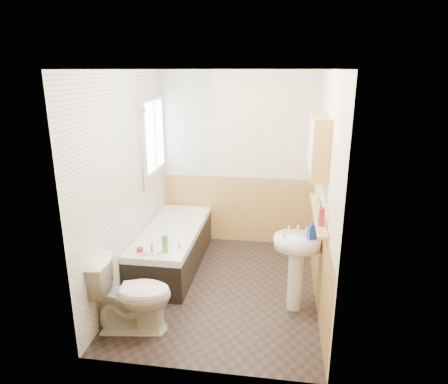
{
  "coord_description": "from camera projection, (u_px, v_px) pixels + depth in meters",
  "views": [
    {
      "loc": [
        0.65,
        -4.18,
        2.5
      ],
      "look_at": [
        0.0,
        0.15,
        1.15
      ],
      "focal_mm": 32.0,
      "sensor_mm": 36.0,
      "label": 1
    }
  ],
  "objects": [
    {
      "name": "floor",
      "position": [
        222.0,
        287.0,
        4.78
      ],
      "size": [
        2.8,
        2.8,
        0.0
      ],
      "primitive_type": "plane",
      "color": "black",
      "rests_on": "ground"
    },
    {
      "name": "ceiling",
      "position": [
        222.0,
        69.0,
        4.04
      ],
      "size": [
        2.8,
        2.8,
        0.0
      ],
      "primitive_type": "plane",
      "rotation": [
        3.14,
        0.0,
        0.0
      ],
      "color": "white",
      "rests_on": "ground"
    },
    {
      "name": "wall_back",
      "position": [
        237.0,
        160.0,
        5.74
      ],
      "size": [
        2.2,
        0.02,
        2.5
      ],
      "primitive_type": "cube",
      "color": "#F0E4C6",
      "rests_on": "ground"
    },
    {
      "name": "wall_front",
      "position": [
        194.0,
        239.0,
        3.08
      ],
      "size": [
        2.2,
        0.02,
        2.5
      ],
      "primitive_type": "cube",
      "color": "#F0E4C6",
      "rests_on": "ground"
    },
    {
      "name": "wall_left",
      "position": [
        126.0,
        183.0,
        4.57
      ],
      "size": [
        0.02,
        2.8,
        2.5
      ],
      "primitive_type": "cube",
      "color": "#F0E4C6",
      "rests_on": "ground"
    },
    {
      "name": "wall_right",
      "position": [
        325.0,
        192.0,
        4.26
      ],
      "size": [
        0.02,
        2.8,
        2.5
      ],
      "primitive_type": "cube",
      "color": "#F0E4C6",
      "rests_on": "ground"
    },
    {
      "name": "wainscot_right",
      "position": [
        318.0,
        255.0,
        4.48
      ],
      "size": [
        0.01,
        2.8,
        1.0
      ],
      "primitive_type": "cube",
      "color": "tan",
      "rests_on": "wall_right"
    },
    {
      "name": "wainscot_front",
      "position": [
        197.0,
        320.0,
        3.32
      ],
      "size": [
        2.2,
        0.01,
        1.0
      ],
      "primitive_type": "cube",
      "color": "tan",
      "rests_on": "wall_front"
    },
    {
      "name": "wainscot_back",
      "position": [
        236.0,
        209.0,
        5.94
      ],
      "size": [
        2.2,
        0.01,
        1.0
      ],
      "primitive_type": "cube",
      "color": "tan",
      "rests_on": "wall_back"
    },
    {
      "name": "tile_cladding_left",
      "position": [
        128.0,
        183.0,
        4.57
      ],
      "size": [
        0.01,
        2.8,
        2.5
      ],
      "primitive_type": "cube",
      "color": "white",
      "rests_on": "wall_left"
    },
    {
      "name": "tile_return_back",
      "position": [
        186.0,
        124.0,
        5.68
      ],
      "size": [
        0.75,
        0.01,
        1.5
      ],
      "primitive_type": "cube",
      "color": "white",
      "rests_on": "wall_back"
    },
    {
      "name": "window",
      "position": [
        154.0,
        136.0,
        5.34
      ],
      "size": [
        0.03,
        0.79,
        0.99
      ],
      "color": "white",
      "rests_on": "wall_left"
    },
    {
      "name": "bathtub",
      "position": [
        173.0,
        246.0,
        5.24
      ],
      "size": [
        0.7,
        1.81,
        0.67
      ],
      "color": "black",
      "rests_on": "floor"
    },
    {
      "name": "shower_riser",
      "position": [
        141.0,
        136.0,
        4.78
      ],
      "size": [
        0.11,
        0.08,
        1.23
      ],
      "color": "silver",
      "rests_on": "wall_left"
    },
    {
      "name": "toilet",
      "position": [
        132.0,
        294.0,
        3.91
      ],
      "size": [
        0.84,
        0.55,
        0.77
      ],
      "primitive_type": "imported",
      "rotation": [
        0.0,
        0.0,
        1.71
      ],
      "color": "white",
      "rests_on": "floor"
    },
    {
      "name": "sink",
      "position": [
        296.0,
        258.0,
        4.2
      ],
      "size": [
        0.49,
        0.4,
        0.95
      ],
      "rotation": [
        0.0,
        0.0,
        0.19
      ],
      "color": "white",
      "rests_on": "floor"
    },
    {
      "name": "pine_shelf",
      "position": [
        318.0,
        213.0,
        4.18
      ],
      "size": [
        0.1,
        1.33,
        0.03
      ],
      "primitive_type": "cube",
      "color": "tan",
      "rests_on": "wall_right"
    },
    {
      "name": "medicine_cabinet",
      "position": [
        319.0,
        146.0,
        4.09
      ],
      "size": [
        0.17,
        0.69,
        0.62
      ],
      "color": "tan",
      "rests_on": "wall_right"
    },
    {
      "name": "foam_can",
      "position": [
        322.0,
        217.0,
        3.78
      ],
      "size": [
        0.07,
        0.07,
        0.18
      ],
      "primitive_type": "cylinder",
      "rotation": [
        0.0,
        0.0,
        -0.43
      ],
      "color": "maroon",
      "rests_on": "pine_shelf"
    },
    {
      "name": "green_bottle",
      "position": [
        321.0,
        211.0,
        3.89
      ],
      "size": [
        0.05,
        0.05,
        0.22
      ],
      "primitive_type": "cone",
      "rotation": [
        0.0,
        0.0,
        0.19
      ],
      "color": "black",
      "rests_on": "pine_shelf"
    },
    {
      "name": "black_jar",
      "position": [
        315.0,
        199.0,
        4.53
      ],
      "size": [
        0.07,
        0.07,
        0.04
      ],
      "primitive_type": "cylinder",
      "rotation": [
        0.0,
        0.0,
        0.31
      ],
      "color": "silver",
      "rests_on": "pine_shelf"
    },
    {
      "name": "soap_bottle",
      "position": [
        312.0,
        235.0,
        4.07
      ],
      "size": [
        0.15,
        0.21,
        0.09
      ],
      "primitive_type": "imported",
      "rotation": [
        0.0,
        0.0,
        0.36
      ],
      "color": "#19339E",
      "rests_on": "sink"
    },
    {
      "name": "clear_bottle",
      "position": [
        284.0,
        234.0,
        4.09
      ],
      "size": [
        0.03,
        0.03,
        0.09
      ],
      "primitive_type": "cylinder",
      "rotation": [
        0.0,
        0.0,
        -0.04
      ],
      "color": "silver",
      "rests_on": "sink"
    },
    {
      "name": "blue_gel",
      "position": [
        165.0,
        244.0,
        4.44
      ],
      "size": [
        0.06,
        0.04,
        0.22
      ],
      "primitive_type": "cube",
      "rotation": [
        0.0,
        0.0,
        -0.08
      ],
      "color": "#59C647",
      "rests_on": "bathtub"
    },
    {
      "name": "cream_jar",
      "position": [
        140.0,
        250.0,
        4.5
      ],
      "size": [
        0.09,
        0.09,
        0.05
      ],
      "primitive_type": "cylinder",
      "rotation": [
        0.0,
        0.0,
        -0.17
      ],
      "color": "maroon",
      "rests_on": "bathtub"
    },
    {
      "name": "orange_bottle",
      "position": [
        180.0,
        246.0,
        4.57
      ],
      "size": [
        0.03,
        0.03,
        0.07
      ],
      "primitive_type": "cylinder",
      "rotation": [
        0.0,
        0.0,
        0.43
      ],
      "color": "#59C647",
      "rests_on": "bathtub"
    }
  ]
}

